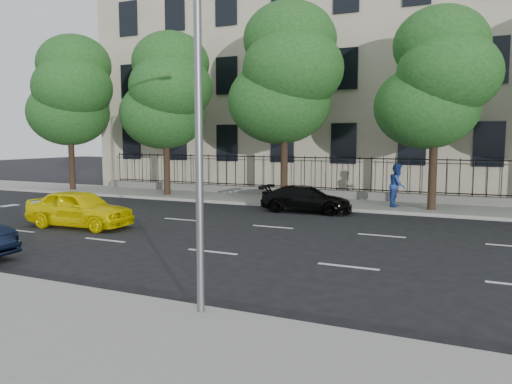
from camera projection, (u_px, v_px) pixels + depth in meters
ground at (162, 273)px, 12.20m from camera, size 120.00×120.00×0.00m
near_sidewalk at (25, 325)px, 8.58m from camera, size 60.00×4.00×0.15m
far_sidewalk at (327, 203)px, 24.84m from camera, size 60.00×4.00×0.15m
lane_markings at (246, 238)px, 16.49m from camera, size 49.60×4.62×0.01m
masonry_building at (370, 48)px, 31.96m from camera, size 34.60×12.11×18.50m
iron_fence at (337, 188)px, 26.31m from camera, size 30.00×0.50×2.20m
street_light at (213, 35)px, 9.01m from camera, size 0.25×3.32×8.05m
tree_a at (71, 91)px, 30.25m from camera, size 5.71×5.31×9.39m
tree_b at (168, 91)px, 27.37m from camera, size 5.53×5.12×8.97m
tree_c at (287, 74)px, 24.40m from camera, size 5.89×5.50×9.80m
tree_d at (438, 79)px, 21.55m from camera, size 5.34×4.94×8.84m
yellow_taxi at (79, 208)px, 18.43m from camera, size 4.18×1.85×1.40m
black_sedan at (306, 199)px, 22.18m from camera, size 4.13×1.80×1.18m
pedestrian_far at (397, 185)px, 22.87m from camera, size 0.79×1.00×1.99m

